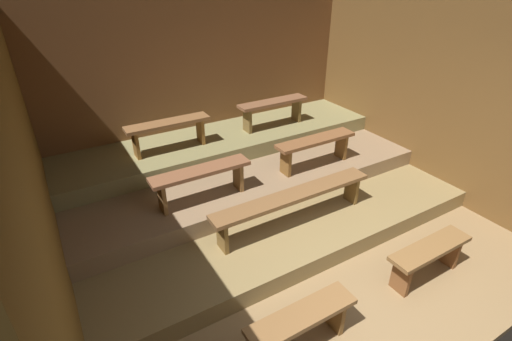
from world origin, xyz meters
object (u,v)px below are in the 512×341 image
at_px(bench_lower_center, 294,199).
at_px(bench_middle_right, 315,145).
at_px(bench_upper_left, 168,128).
at_px(bench_floor_left, 301,322).
at_px(bench_floor_right, 429,254).
at_px(bench_upper_right, 273,107).
at_px(bench_middle_left, 201,176).

relative_size(bench_lower_center, bench_middle_right, 1.73).
bearing_deg(bench_upper_left, bench_floor_left, -89.51).
xyz_separation_m(bench_floor_right, bench_upper_right, (0.03, 3.23, 0.72)).
distance_m(bench_floor_right, bench_upper_right, 3.31).
height_order(bench_middle_right, bench_upper_right, bench_upper_right).
xyz_separation_m(bench_floor_left, bench_floor_right, (1.75, 0.00, 0.00)).
relative_size(bench_middle_right, bench_upper_right, 1.05).
bearing_deg(bench_lower_center, bench_upper_right, 64.23).
bearing_deg(bench_floor_right, bench_upper_left, 118.81).
relative_size(bench_lower_center, bench_upper_left, 1.81).
bearing_deg(bench_upper_left, bench_middle_left, -90.07).
relative_size(bench_floor_right, bench_middle_left, 0.84).
distance_m(bench_middle_left, bench_middle_right, 1.80).
xyz_separation_m(bench_lower_center, bench_upper_right, (0.91, 1.89, 0.45)).
relative_size(bench_floor_left, bench_middle_left, 0.84).
xyz_separation_m(bench_floor_right, bench_middle_right, (0.03, 2.08, 0.48)).
bearing_deg(bench_middle_left, bench_floor_left, -89.20).
distance_m(bench_floor_left, bench_lower_center, 1.61).
distance_m(bench_floor_right, bench_middle_left, 2.78).
relative_size(bench_floor_left, bench_middle_right, 0.84).
xyz_separation_m(bench_floor_left, bench_middle_left, (-0.03, 2.08, 0.48)).
height_order(bench_floor_left, bench_upper_left, bench_upper_left).
xyz_separation_m(bench_lower_center, bench_upper_left, (-0.89, 1.89, 0.45)).
bearing_deg(bench_upper_left, bench_upper_right, 0.00).
distance_m(bench_lower_center, bench_middle_left, 1.18).
height_order(bench_upper_left, bench_upper_right, same).
distance_m(bench_floor_left, bench_floor_right, 1.75).
height_order(bench_middle_left, bench_upper_right, bench_upper_right).
bearing_deg(bench_lower_center, bench_middle_left, 140.02).
bearing_deg(bench_floor_right, bench_middle_right, 89.20).
bearing_deg(bench_floor_right, bench_upper_right, 89.51).
height_order(bench_lower_center, bench_upper_right, bench_upper_right).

